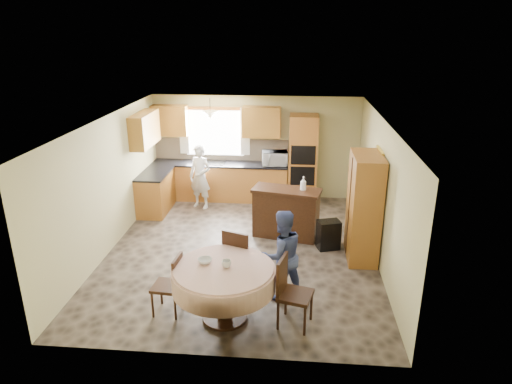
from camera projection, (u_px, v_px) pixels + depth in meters
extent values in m
cube|color=brown|center=(242.00, 250.00, 8.74)|extent=(5.00, 6.00, 0.01)
cube|color=white|center=(240.00, 121.00, 7.88)|extent=(5.00, 6.00, 0.01)
cube|color=tan|center=(256.00, 147.00, 11.12)|extent=(5.00, 0.02, 2.50)
cube|color=tan|center=(212.00, 272.00, 5.51)|extent=(5.00, 0.02, 2.50)
cube|color=tan|center=(109.00, 185.00, 8.52)|extent=(0.02, 6.00, 2.50)
cube|color=tan|center=(381.00, 193.00, 8.11)|extent=(0.02, 6.00, 2.50)
cube|color=white|center=(215.00, 133.00, 11.06)|extent=(1.40, 0.03, 1.10)
cube|color=white|center=(184.00, 130.00, 11.06)|extent=(0.22, 0.02, 1.15)
cube|color=white|center=(245.00, 132.00, 10.94)|extent=(0.22, 0.02, 1.15)
cube|color=#D07F37|center=(220.00, 182.00, 11.19)|extent=(3.30, 0.60, 0.88)
cube|color=black|center=(220.00, 164.00, 11.03)|extent=(3.30, 0.64, 0.04)
cube|color=#D07F37|center=(156.00, 193.00, 10.46)|extent=(0.60, 1.20, 0.88)
cube|color=black|center=(154.00, 174.00, 10.30)|extent=(0.64, 1.20, 0.04)
cube|color=tan|center=(221.00, 149.00, 11.20)|extent=(3.30, 0.02, 0.55)
cube|color=#C48531|center=(170.00, 120.00, 10.91)|extent=(0.85, 0.33, 0.72)
cube|color=#C48531|center=(261.00, 122.00, 10.73)|extent=(0.90, 0.33, 0.72)
cube|color=#C48531|center=(145.00, 129.00, 9.96)|extent=(0.33, 1.20, 0.72)
cube|color=#D07F37|center=(303.00, 159.00, 10.80)|extent=(0.66, 0.62, 2.12)
cube|color=black|center=(303.00, 155.00, 10.44)|extent=(0.56, 0.01, 0.45)
cube|color=black|center=(302.00, 176.00, 10.61)|extent=(0.56, 0.01, 0.45)
cone|color=beige|center=(210.00, 115.00, 10.43)|extent=(0.36, 0.36, 0.18)
cube|color=#3A1E0F|center=(286.00, 214.00, 9.16)|extent=(1.42, 0.83, 0.95)
cube|color=black|center=(328.00, 235.00, 8.71)|extent=(0.48, 0.40, 0.57)
cube|color=#D07F37|center=(364.00, 208.00, 8.18)|extent=(0.51, 1.02, 1.95)
cylinder|color=#3A1E0F|center=(224.00, 295.00, 6.57)|extent=(0.22, 0.22, 0.78)
cylinder|color=#3A1E0F|center=(225.00, 317.00, 6.70)|extent=(0.65, 0.65, 0.04)
cylinder|color=beige|center=(224.00, 269.00, 6.43)|extent=(1.42, 1.42, 0.05)
cylinder|color=beige|center=(224.00, 278.00, 6.48)|extent=(1.48, 1.48, 0.31)
cube|color=#3A1E0F|center=(167.00, 286.00, 6.71)|extent=(0.44, 0.44, 0.05)
cube|color=#3A1E0F|center=(178.00, 272.00, 6.59)|extent=(0.07, 0.39, 0.48)
cylinder|color=#3A1E0F|center=(153.00, 306.00, 6.64)|extent=(0.03, 0.03, 0.41)
cylinder|color=#3A1E0F|center=(176.00, 307.00, 6.61)|extent=(0.03, 0.03, 0.41)
cylinder|color=#3A1E0F|center=(160.00, 292.00, 6.97)|extent=(0.03, 0.03, 0.41)
cylinder|color=#3A1E0F|center=(182.00, 294.00, 6.94)|extent=(0.03, 0.03, 0.41)
cube|color=#3A1E0F|center=(242.00, 260.00, 7.33)|extent=(0.60, 0.60, 0.06)
cube|color=#3A1E0F|center=(235.00, 249.00, 7.05)|extent=(0.43, 0.19, 0.55)
cylinder|color=#3A1E0F|center=(228.00, 280.00, 7.25)|extent=(0.04, 0.04, 0.48)
cylinder|color=#3A1E0F|center=(253.00, 281.00, 7.22)|extent=(0.04, 0.04, 0.48)
cylinder|color=#3A1E0F|center=(231.00, 267.00, 7.63)|extent=(0.04, 0.04, 0.48)
cylinder|color=#3A1E0F|center=(255.00, 268.00, 7.59)|extent=(0.04, 0.04, 0.48)
cube|color=#3A1E0F|center=(295.00, 295.00, 6.40)|extent=(0.55, 0.55, 0.05)
cube|color=#3A1E0F|center=(282.00, 275.00, 6.37)|extent=(0.15, 0.42, 0.53)
cylinder|color=#3A1E0F|center=(281.00, 318.00, 6.32)|extent=(0.04, 0.04, 0.46)
cylinder|color=#3A1E0F|center=(309.00, 319.00, 6.29)|extent=(0.04, 0.04, 0.46)
cylinder|color=#3A1E0F|center=(282.00, 302.00, 6.68)|extent=(0.04, 0.04, 0.46)
cylinder|color=#3A1E0F|center=(308.00, 303.00, 6.65)|extent=(0.04, 0.04, 0.46)
cube|color=gold|center=(379.00, 164.00, 8.19)|extent=(0.05, 0.63, 0.52)
cube|color=#A2B7BE|center=(377.00, 164.00, 8.19)|extent=(0.01, 0.52, 0.41)
imported|color=silver|center=(275.00, 158.00, 10.81)|extent=(0.64, 0.47, 0.33)
imported|color=silver|center=(200.00, 177.00, 10.55)|extent=(0.64, 0.53, 1.50)
imported|color=#3C4883|center=(282.00, 255.00, 6.99)|extent=(0.89, 0.82, 1.47)
imported|color=#B2B2B2|center=(274.00, 191.00, 9.01)|extent=(0.24, 0.24, 0.05)
imported|color=silver|center=(303.00, 185.00, 8.91)|extent=(0.13, 0.13, 0.33)
imported|color=#B2B2B2|center=(226.00, 264.00, 6.40)|extent=(0.15, 0.15, 0.11)
imported|color=#B2B2B2|center=(205.00, 261.00, 6.52)|extent=(0.25, 0.25, 0.06)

